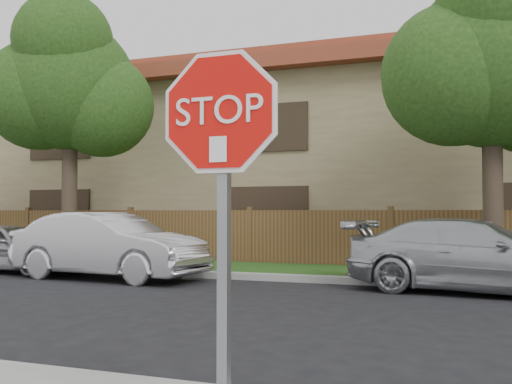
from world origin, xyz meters
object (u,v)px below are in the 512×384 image
at_px(stop_sign, 221,167).
at_px(sedan_left, 109,246).
at_px(sedan_right, 476,256).
at_px(sedan_far_left, 6,247).

relative_size(stop_sign, sedan_left, 0.54).
relative_size(stop_sign, sedan_right, 0.52).
xyz_separation_m(sedan_far_left, sedan_right, (11.34, 0.15, 0.06)).
bearing_deg(sedan_left, stop_sign, -137.20).
distance_m(sedan_left, sedan_right, 7.98).
distance_m(stop_sign, sedan_right, 9.24).
relative_size(sedan_far_left, sedan_right, 0.78).
height_order(stop_sign, sedan_right, stop_sign).
xyz_separation_m(stop_sign, sedan_far_left, (-10.03, 8.93, -1.18)).
height_order(stop_sign, sedan_far_left, stop_sign).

